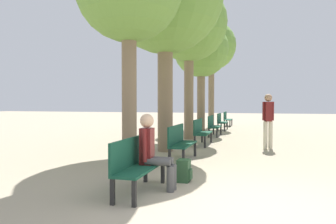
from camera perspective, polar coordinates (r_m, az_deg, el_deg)
name	(u,v)px	position (r m, az deg, el deg)	size (l,w,h in m)	color
ground_plane	(258,209)	(4.88, 15.45, -15.95)	(80.00, 80.00, 0.00)	tan
bench_row_0	(135,162)	(5.42, -5.75, -8.61)	(0.42, 1.50, 0.89)	#144733
bench_row_1	(180,140)	(8.34, 2.04, -4.97)	(0.42, 1.50, 0.89)	#144733
bench_row_2	(201,130)	(11.36, 5.72, -3.19)	(0.42, 1.50, 0.89)	#144733
bench_row_3	(213,124)	(14.40, 7.84, -2.16)	(0.42, 1.50, 0.89)	#144733
bench_row_4	(221,121)	(17.46, 9.22, -1.49)	(0.42, 1.50, 0.89)	#144733
bench_row_5	(227,118)	(20.54, 10.18, -1.02)	(0.42, 1.50, 0.89)	#144733
tree_row_2	(189,24)	(13.45, 3.65, 14.98)	(3.04, 3.04, 6.13)	#7A664C
tree_row_3	(201,51)	(16.07, 5.78, 10.57)	(2.65, 2.65, 5.33)	#7A664C
tree_row_4	(211,47)	(19.58, 7.56, 11.23)	(2.84, 2.84, 6.19)	#7A664C
person_seated	(153,150)	(5.55, -2.61, -6.60)	(0.61, 0.35, 1.28)	#4C4C4C
backpack	(184,171)	(6.17, 2.78, -10.19)	(0.26, 0.28, 0.41)	#284C2D
pedestrian_near	(268,118)	(10.72, 17.02, -0.93)	(0.35, 0.27, 1.73)	beige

